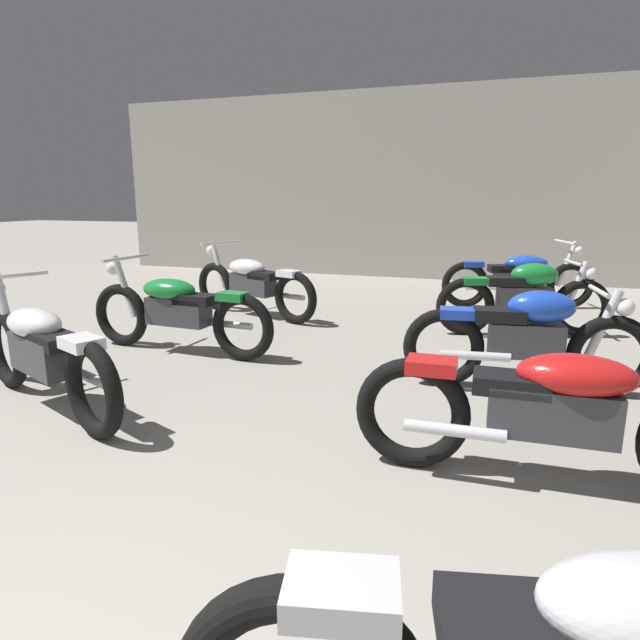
% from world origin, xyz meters
% --- Properties ---
extents(back_wall, '(13.40, 0.24, 3.60)m').
position_xyz_m(back_wall, '(0.00, 10.47, 1.80)').
color(back_wall, '#9E998E').
rests_on(back_wall, ground).
extents(motorcycle_left_row_1, '(2.05, 1.02, 0.97)m').
position_xyz_m(motorcycle_left_row_1, '(-1.76, 2.67, 0.45)').
color(motorcycle_left_row_1, black).
rests_on(motorcycle_left_row_1, ground).
extents(motorcycle_left_row_2, '(2.17, 0.68, 0.97)m').
position_xyz_m(motorcycle_left_row_2, '(-1.67, 4.31, 0.45)').
color(motorcycle_left_row_2, black).
rests_on(motorcycle_left_row_2, ground).
extents(motorcycle_left_row_3, '(2.09, 0.94, 0.97)m').
position_xyz_m(motorcycle_left_row_3, '(-1.73, 6.16, 0.45)').
color(motorcycle_left_row_3, black).
rests_on(motorcycle_left_row_3, ground).
extents(motorcycle_right_row_1, '(2.17, 0.68, 0.97)m').
position_xyz_m(motorcycle_right_row_1, '(1.76, 2.68, 0.45)').
color(motorcycle_right_row_1, black).
rests_on(motorcycle_right_row_1, ground).
extents(motorcycle_right_row_2, '(1.97, 0.56, 0.88)m').
position_xyz_m(motorcycle_right_row_2, '(1.67, 4.25, 0.46)').
color(motorcycle_right_row_2, black).
rests_on(motorcycle_right_row_2, ground).
extents(motorcycle_right_row_3, '(1.94, 0.69, 0.88)m').
position_xyz_m(motorcycle_right_row_3, '(1.70, 6.19, 0.46)').
color(motorcycle_right_row_3, black).
rests_on(motorcycle_right_row_3, ground).
extents(motorcycle_right_row_4, '(2.11, 0.88, 0.97)m').
position_xyz_m(motorcycle_right_row_4, '(1.67, 7.88, 0.45)').
color(motorcycle_right_row_4, black).
rests_on(motorcycle_right_row_4, ground).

